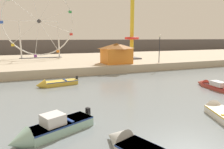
# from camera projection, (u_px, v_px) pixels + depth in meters

# --- Properties ---
(quay_promenade) EXTENTS (110.00, 25.09, 1.13)m
(quay_promenade) POSITION_uv_depth(u_px,v_px,m) (68.00, 62.00, 38.43)
(quay_promenade) COLOR #B7A88E
(quay_promenade) RESTS_ON ground_plane
(distant_town_skyline) EXTENTS (140.00, 3.00, 4.40)m
(distant_town_skyline) POSITION_uv_depth(u_px,v_px,m) (53.00, 47.00, 60.07)
(distant_town_skyline) COLOR #564C47
(distant_town_skyline) RESTS_ON ground_plane
(motorboat_faded_red) EXTENTS (1.57, 6.02, 1.15)m
(motorboat_faded_red) POSITION_uv_depth(u_px,v_px,m) (215.00, 86.00, 20.26)
(motorboat_faded_red) COLOR #B24238
(motorboat_faded_red) RESTS_ON ground_plane
(motorboat_seafoam) EXTENTS (4.58, 2.92, 1.42)m
(motorboat_seafoam) POSITION_uv_depth(u_px,v_px,m) (49.00, 129.00, 10.53)
(motorboat_seafoam) COLOR #93BCAD
(motorboat_seafoam) RESTS_ON ground_plane
(motorboat_mustard_yellow) EXTENTS (4.54, 1.89, 1.13)m
(motorboat_mustard_yellow) POSITION_uv_depth(u_px,v_px,m) (55.00, 83.00, 21.53)
(motorboat_mustard_yellow) COLOR gold
(motorboat_mustard_yellow) RESTS_ON ground_plane
(motorboat_white_red_stripe) EXTENTS (2.51, 4.16, 1.17)m
(motorboat_white_red_stripe) POSITION_uv_depth(u_px,v_px,m) (220.00, 112.00, 13.25)
(motorboat_white_red_stripe) COLOR silver
(motorboat_white_red_stripe) RESTS_ON ground_plane
(ferris_wheel_white_frame) EXTENTS (13.02, 1.20, 13.34)m
(ferris_wheel_white_frame) POSITION_uv_depth(u_px,v_px,m) (39.00, 22.00, 38.70)
(ferris_wheel_white_frame) COLOR silver
(ferris_wheel_white_frame) RESTS_ON quay_promenade
(drop_tower_yellow_tower) EXTENTS (2.80, 2.80, 11.34)m
(drop_tower_yellow_tower) POSITION_uv_depth(u_px,v_px,m) (132.00, 35.00, 37.33)
(drop_tower_yellow_tower) COLOR gold
(drop_tower_yellow_tower) RESTS_ON quay_promenade
(carnival_booth_orange_canopy) EXTENTS (4.54, 3.83, 3.05)m
(carnival_booth_orange_canopy) POSITION_uv_depth(u_px,v_px,m) (116.00, 53.00, 31.16)
(carnival_booth_orange_canopy) COLOR orange
(carnival_booth_orange_canopy) RESTS_ON quay_promenade
(promenade_lamp_near) EXTENTS (0.32, 0.32, 4.26)m
(promenade_lamp_near) POSITION_uv_depth(u_px,v_px,m) (160.00, 45.00, 31.91)
(promenade_lamp_near) COLOR #2D2D33
(promenade_lamp_near) RESTS_ON quay_promenade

